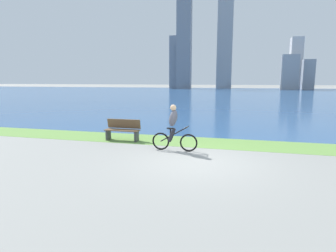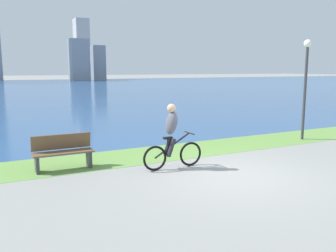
% 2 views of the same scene
% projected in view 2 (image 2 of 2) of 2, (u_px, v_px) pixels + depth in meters
% --- Properties ---
extents(ground_plane, '(300.00, 300.00, 0.00)m').
position_uv_depth(ground_plane, '(233.00, 175.00, 8.57)').
color(ground_plane, gray).
extents(grass_strip_bayside, '(120.00, 2.03, 0.01)m').
position_uv_depth(grass_strip_bayside, '(177.00, 151.00, 11.09)').
color(grass_strip_bayside, '#6B9947').
rests_on(grass_strip_bayside, ground).
extents(bay_water_surface, '(300.00, 82.42, 0.00)m').
position_uv_depth(bay_water_surface, '(31.00, 88.00, 48.28)').
color(bay_water_surface, '#2D568C').
rests_on(bay_water_surface, ground).
extents(cyclist_lead, '(1.69, 0.52, 1.69)m').
position_uv_depth(cyclist_lead, '(172.00, 137.00, 9.05)').
color(cyclist_lead, black).
rests_on(cyclist_lead, ground).
extents(bench_near_path, '(1.50, 0.47, 0.90)m').
position_uv_depth(bench_near_path, '(63.00, 152.00, 9.05)').
color(bench_near_path, brown).
rests_on(bench_near_path, ground).
extents(lamppost_tall, '(0.28, 0.28, 3.59)m').
position_uv_depth(lamppost_tall, '(306.00, 74.00, 12.63)').
color(lamppost_tall, '#38383D').
rests_on(lamppost_tall, ground).
extents(city_skyline_far_shore, '(40.11, 11.59, 27.66)m').
position_uv_depth(city_skyline_far_shore, '(1.00, 34.00, 74.54)').
color(city_skyline_far_shore, slate).
rests_on(city_skyline_far_shore, ground).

